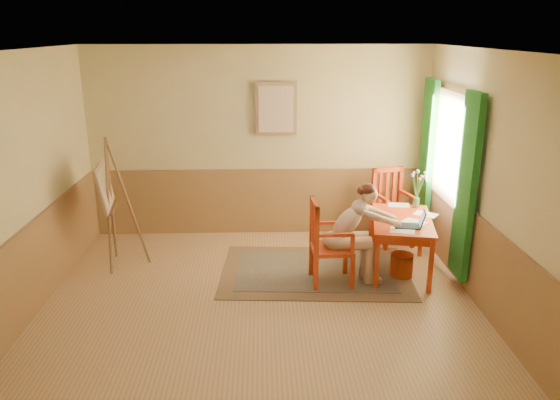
{
  "coord_description": "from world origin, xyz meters",
  "views": [
    {
      "loc": [
        0.04,
        -5.55,
        3.0
      ],
      "look_at": [
        0.25,
        0.55,
        1.05
      ],
      "focal_mm": 34.42,
      "sensor_mm": 36.0,
      "label": 1
    }
  ],
  "objects_px": {
    "chair_left": "(327,243)",
    "chair_back": "(391,207)",
    "easel": "(108,191)",
    "figure": "(354,229)",
    "laptop": "(412,223)",
    "table": "(402,226)"
  },
  "relations": [
    {
      "from": "chair_left",
      "to": "chair_back",
      "type": "height_order",
      "value": "chair_back"
    },
    {
      "from": "laptop",
      "to": "easel",
      "type": "distance_m",
      "value": 3.84
    },
    {
      "from": "chair_left",
      "to": "easel",
      "type": "distance_m",
      "value": 2.87
    },
    {
      "from": "chair_left",
      "to": "chair_back",
      "type": "relative_size",
      "value": 0.97
    },
    {
      "from": "chair_left",
      "to": "easel",
      "type": "bearing_deg",
      "value": 167.1
    },
    {
      "from": "easel",
      "to": "chair_back",
      "type": "bearing_deg",
      "value": 9.8
    },
    {
      "from": "chair_left",
      "to": "figure",
      "type": "height_order",
      "value": "figure"
    },
    {
      "from": "chair_left",
      "to": "figure",
      "type": "distance_m",
      "value": 0.36
    },
    {
      "from": "figure",
      "to": "easel",
      "type": "relative_size",
      "value": 0.73
    },
    {
      "from": "chair_back",
      "to": "easel",
      "type": "height_order",
      "value": "easel"
    },
    {
      "from": "chair_left",
      "to": "figure",
      "type": "xyz_separation_m",
      "value": [
        0.32,
        0.03,
        0.16
      ]
    },
    {
      "from": "figure",
      "to": "laptop",
      "type": "distance_m",
      "value": 0.71
    },
    {
      "from": "laptop",
      "to": "chair_back",
      "type": "bearing_deg",
      "value": 87.14
    },
    {
      "from": "table",
      "to": "chair_left",
      "type": "relative_size",
      "value": 1.23
    },
    {
      "from": "chair_left",
      "to": "chair_back",
      "type": "bearing_deg",
      "value": 50.05
    },
    {
      "from": "table",
      "to": "laptop",
      "type": "bearing_deg",
      "value": -82.28
    },
    {
      "from": "table",
      "to": "chair_left",
      "type": "xyz_separation_m",
      "value": [
        -0.98,
        -0.3,
        -0.1
      ]
    },
    {
      "from": "chair_left",
      "to": "table",
      "type": "bearing_deg",
      "value": 17.05
    },
    {
      "from": "figure",
      "to": "laptop",
      "type": "bearing_deg",
      "value": -0.9
    },
    {
      "from": "laptop",
      "to": "table",
      "type": "bearing_deg",
      "value": 97.72
    },
    {
      "from": "chair_back",
      "to": "easel",
      "type": "relative_size",
      "value": 0.63
    },
    {
      "from": "chair_left",
      "to": "easel",
      "type": "xyz_separation_m",
      "value": [
        -2.76,
        0.63,
        0.49
      ]
    }
  ]
}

